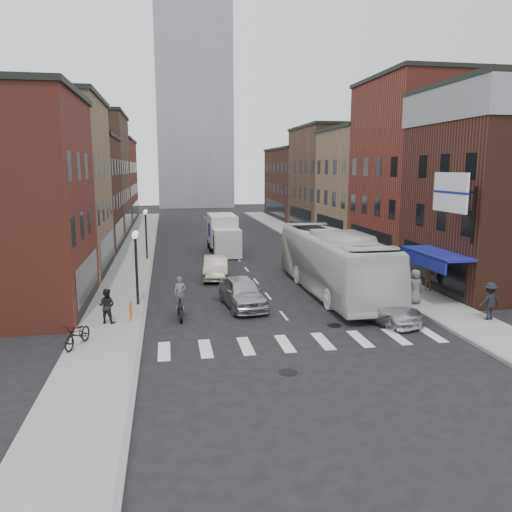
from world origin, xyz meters
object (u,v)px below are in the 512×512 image
Objects in this scene: bike_rack at (131,311)px; streetlamp_near at (136,254)px; box_truck at (223,235)px; ped_left_solo at (107,306)px; billboard_sign at (452,194)px; transit_bus at (333,262)px; ped_right_a at (489,301)px; sedan_left_far at (216,267)px; ped_right_c at (415,287)px; streetlamp_far at (146,225)px; motorcycle_rider at (180,299)px; sedan_left_near at (242,292)px; parked_bicycle at (78,334)px; curb_car at (378,306)px; ped_right_b at (428,278)px.

streetlamp_near is at bearing 85.76° from bike_rack.
ped_left_solo is (-7.81, -19.68, -0.64)m from box_truck.
billboard_sign reaches higher than transit_bus.
billboard_sign reaches higher than bike_rack.
ped_right_a reaches higher than bike_rack.
ped_right_c is at bearing -35.29° from sedan_left_far.
box_truck is at bearing -72.18° from ped_right_a.
motorcycle_rider is at bearing -82.43° from streetlamp_far.
billboard_sign is at bearing -19.35° from sedan_left_near.
streetlamp_near is 5.14× the size of bike_rack.
ped_right_c is at bearing 140.47° from billboard_sign.
streetlamp_near is 1.00× the size of streetlamp_far.
ped_left_solo is 0.90× the size of ped_right_a.
streetlamp_near is 0.90× the size of sedan_left_far.
streetlamp_far is (-15.99, 17.50, -3.22)m from billboard_sign.
bike_rack is 0.43× the size of ped_right_a.
motorcycle_rider is at bearing -19.40° from ped_right_a.
box_truck is 17.61m from sedan_left_near.
streetlamp_far reaches higher than sedan_left_near.
parked_bicycle is (-4.30, -3.58, -0.34)m from motorcycle_rider.
sedan_left_far is (2.66, 9.01, -0.26)m from motorcycle_rider.
curb_car is 6.87m from ped_right_b.
sedan_left_far is (4.87, -7.59, -2.16)m from streetlamp_far.
ped_right_a is at bearing -8.17° from motorcycle_rider.
motorcycle_rider is at bearing 2.36° from bike_rack.
curb_car is at bearing -50.84° from sedan_left_far.
motorcycle_rider is 12.59m from ped_right_c.
box_truck is 1.66× the size of sedan_left_far.
streetlamp_far is 26.14m from ped_right_a.
curb_car is 13.99m from parked_bicycle.
streetlamp_far is at bearing 129.34° from sedan_left_far.
streetlamp_near reaches higher than ped_right_c.
motorcycle_rider is 15.09m from ped_right_a.
transit_bus reaches higher than ped_right_b.
ped_right_c reaches higher than ped_right_a.
billboard_sign is 5.65m from ped_right_a.
ped_right_c is (14.80, -16.52, -1.82)m from streetlamp_far.
ped_right_a is (16.94, -5.82, -1.84)m from streetlamp_near.
ped_right_c is (3.00, 1.95, 0.39)m from curb_car.
curb_car is (12.00, -1.77, 0.15)m from bike_rack.
sedan_left_near is at bearing -77.93° from sedan_left_far.
streetlamp_near is 2.68× the size of ped_right_b.
parked_bicycle is at bearing -151.76° from sedan_left_near.
billboard_sign is at bearing -47.59° from streetlamp_far.
box_truck is (-9.43, 20.07, -4.50)m from billboard_sign.
sedan_left_far is 12.89m from curb_car.
bike_rack is 0.42× the size of ped_right_c.
billboard_sign is 16.68m from streetlamp_near.
bike_rack is (-16.19, 0.80, -5.58)m from billboard_sign.
streetlamp_near is at bearing 90.60° from parked_bicycle.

